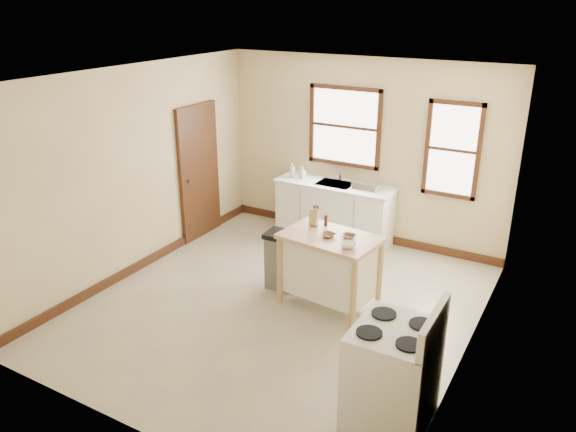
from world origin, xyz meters
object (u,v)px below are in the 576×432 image
Objects in this scene: soap_bottle_a at (292,170)px; pepper_grinder at (326,220)px; bowl_b at (349,236)px; soap_bottle_b at (302,172)px; kitchen_island at (329,271)px; bowl_a at (328,235)px; bowl_c at (349,245)px; gas_stove at (393,362)px; trash_bin at (281,260)px; knife_block at (314,218)px; dish_rack at (367,186)px.

soap_bottle_a is 2.10m from pepper_grinder.
soap_bottle_b is at bearing 131.24° from bowl_b.
bowl_b is (0.21, 0.05, 0.49)m from kitchen_island.
kitchen_island is at bearing 70.77° from bowl_a.
gas_stove reaches higher than bowl_c.
soap_bottle_a is 2.44m from bowl_a.
pepper_grinder reaches higher than bowl_b.
pepper_grinder is at bearing 138.48° from bowl_c.
soap_bottle_b is (0.17, 0.03, -0.02)m from soap_bottle_a.
kitchen_island is 0.76m from trash_bin.
bowl_b is 0.91× the size of bowl_c.
gas_stove is at bearing -55.40° from knife_block.
bowl_c is (0.63, -2.08, -0.00)m from dish_rack.
bowl_c is at bearing -29.39° from soap_bottle_b.
trash_bin is (-1.07, 0.31, -0.58)m from bowl_c.
bowl_b is (0.40, -0.21, -0.05)m from pepper_grinder.
knife_block is at bearing 154.25° from kitchen_island.
pepper_grinder is (0.12, -1.63, 0.04)m from dish_rack.
soap_bottle_a is 2.02m from trash_bin.
knife_block is (-0.33, 0.21, 0.57)m from kitchen_island.
pepper_grinder is (1.20, -1.62, -0.00)m from soap_bottle_b.
knife_block is at bearing 142.09° from bowl_a.
knife_block is 1.33× the size of pepper_grinder.
dish_rack reaches higher than bowl_a.
kitchen_island is at bearing -41.56° from knife_block.
kitchen_island is at bearing -12.20° from trash_bin.
trash_bin is (-0.42, -0.10, -0.65)m from knife_block.
pepper_grinder is at bearing -32.39° from soap_bottle_b.
soap_bottle_b is 0.94× the size of knife_block.
kitchen_island is 0.49m from bowl_a.
trash_bin is at bearing 176.31° from bowl_b.
bowl_a is (0.18, -0.30, -0.05)m from pepper_grinder.
bowl_a is at bearing -102.79° from kitchen_island.
trash_bin is at bearing -120.22° from dish_rack.
knife_block reaches higher than bowl_c.
gas_stove is at bearing -62.01° from soap_bottle_a.
gas_stove is at bearing -47.61° from bowl_a.
dish_rack is 1.99× the size of knife_block.
soap_bottle_b reaches higher than kitchen_island.
gas_stove reaches higher than soap_bottle_a.
dish_rack reaches higher than kitchen_island.
bowl_b is at bearing 21.02° from bowl_a.
kitchen_island reaches higher than trash_bin.
kitchen_island is at bearing 131.40° from gas_stove.
kitchen_island is at bearing -62.59° from soap_bottle_a.
soap_bottle_a is at bearing 130.71° from pepper_grinder.
bowl_b is (1.77, -1.80, -0.08)m from soap_bottle_a.
knife_block is 0.41m from bowl_a.
kitchen_island is at bearing -53.65° from pepper_grinder.
dish_rack is at bearing 115.93° from gas_stove.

